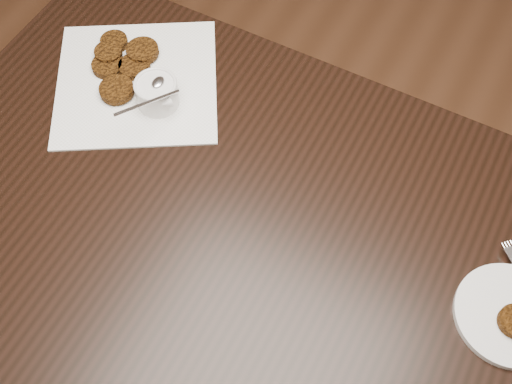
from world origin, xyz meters
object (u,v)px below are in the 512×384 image
(sauce_ramekin, at_px, (155,83))
(plate_with_patty, at_px, (510,314))
(napkin, at_px, (137,82))
(table, at_px, (251,311))

(sauce_ramekin, height_order, plate_with_patty, sauce_ramekin)
(napkin, bearing_deg, table, -28.16)
(plate_with_patty, bearing_deg, sauce_ramekin, 172.05)
(table, relative_size, plate_with_patty, 7.44)
(napkin, xyz_separation_m, plate_with_patty, (0.80, -0.12, 0.01))
(table, height_order, plate_with_patty, plate_with_patty)
(table, relative_size, sauce_ramekin, 11.30)
(napkin, xyz_separation_m, sauce_ramekin, (0.07, -0.02, 0.06))
(sauce_ramekin, xyz_separation_m, plate_with_patty, (0.73, -0.10, -0.05))
(sauce_ramekin, bearing_deg, napkin, 161.19)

